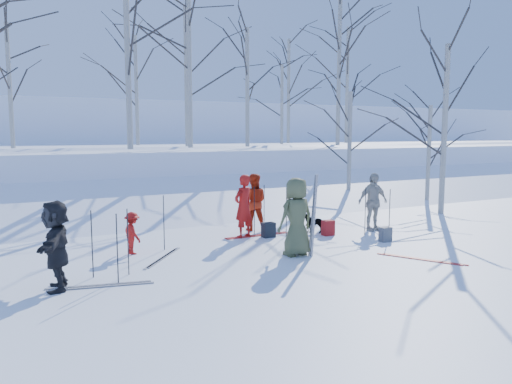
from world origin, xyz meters
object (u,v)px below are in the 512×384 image
skier_redor_behind (253,202)px  skier_grey_west (56,245)px  dog (314,223)px  backpack_grey (385,234)px  backpack_dark (268,230)px  skier_red_north (243,206)px  backpack_red (328,228)px  skier_olive_center (296,217)px  skier_red_seated (132,233)px  skier_cream_east (373,202)px

skier_redor_behind → skier_grey_west: bearing=57.4°
dog → backpack_grey: 2.10m
dog → backpack_dark: size_ratio=1.59×
skier_red_north → backpack_dark: 0.95m
skier_grey_west → backpack_red: (7.19, 1.67, -0.61)m
skier_olive_center → backpack_dark: size_ratio=4.54×
skier_red_north → skier_grey_west: bearing=5.0°
skier_olive_center → backpack_red: (1.99, 1.52, -0.70)m
backpack_red → backpack_dark: bearing=160.9°
skier_olive_center → skier_redor_behind: 3.17m
skier_olive_center → dog: skier_olive_center is taller
skier_red_seated → skier_grey_west: bearing=125.6°
skier_cream_east → skier_grey_west: size_ratio=1.03×
skier_cream_east → dog: (-1.67, 0.52, -0.57)m
skier_red_north → skier_redor_behind: bearing=-154.1°
skier_red_seated → backpack_red: size_ratio=2.37×
skier_red_seated → backpack_grey: bearing=-117.4°
skier_olive_center → backpack_red: bearing=-146.9°
skier_grey_west → backpack_red: skier_grey_west is taller
skier_olive_center → skier_red_north: skier_olive_center is taller
skier_cream_east → skier_grey_west: bearing=-166.3°
skier_redor_behind → skier_red_seated: skier_redor_behind is taller
backpack_grey → skier_olive_center: bearing=-176.5°
skier_red_seated → backpack_grey: (6.19, -1.71, -0.31)m
skier_red_north → skier_red_seated: bearing=-13.0°
skier_red_north → skier_redor_behind: 1.03m
skier_grey_west → backpack_dark: size_ratio=4.10×
skier_red_north → backpack_dark: skier_red_north is taller
skier_red_seated → backpack_dark: skier_red_seated is taller
skier_cream_east → backpack_red: skier_cream_east is taller
backpack_dark → skier_olive_center: bearing=-101.1°
skier_cream_east → backpack_grey: skier_cream_east is taller
skier_red_seated → dog: (5.22, 0.14, -0.23)m
skier_redor_behind → skier_olive_center: bearing=108.5°
skier_red_north → skier_grey_west: (-4.99, -2.51, -0.04)m
skier_grey_west → skier_redor_behind: bearing=130.9°
skier_olive_center → skier_red_seated: size_ratio=1.82×
skier_olive_center → dog: bearing=-137.1°
backpack_grey → backpack_dark: bearing=142.3°
backpack_red → skier_red_north: bearing=158.9°
skier_red_seated → backpack_dark: (3.74, 0.18, -0.30)m
skier_redor_behind → backpack_grey: skier_redor_behind is taller
dog → backpack_red: bearing=50.2°
skier_red_seated → dog: skier_red_seated is taller
backpack_grey → backpack_dark: 3.10m
skier_red_seated → skier_cream_east: (6.89, -0.38, 0.34)m
skier_red_seated → skier_cream_east: skier_cream_east is taller
skier_grey_west → backpack_red: bearing=114.0°
skier_red_seated → backpack_dark: bearing=-99.2°
skier_redor_behind → backpack_dark: (-0.08, -1.06, -0.63)m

